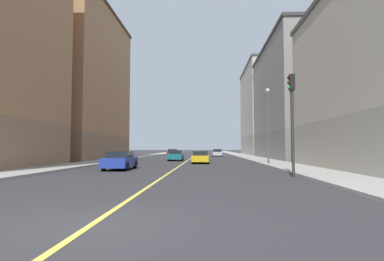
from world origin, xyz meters
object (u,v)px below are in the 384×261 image
at_px(building_left_mid, 296,101).
at_px(car_teal, 176,155).
at_px(street_lamp_left_near, 268,118).
at_px(traffic_light_left_near, 292,110).
at_px(building_right_midblock, 82,84).
at_px(building_left_far, 266,111).
at_px(car_yellow, 201,157).
at_px(car_maroon, 173,152).
at_px(car_blue, 120,161).
at_px(car_silver, 217,153).

xyz_separation_m(building_left_mid, car_teal, (-16.83, -6.08, -7.68)).
bearing_deg(street_lamp_left_near, traffic_light_left_near, -94.88).
height_order(building_right_midblock, traffic_light_left_near, building_right_midblock).
relative_size(building_left_far, car_teal, 4.78).
bearing_deg(building_left_mid, street_lamp_left_near, -114.52).
xyz_separation_m(traffic_light_left_near, car_yellow, (-5.44, 14.98, -3.12)).
xyz_separation_m(building_left_far, car_maroon, (-19.82, -5.25, -9.01)).
relative_size(traffic_light_left_near, car_teal, 1.32).
xyz_separation_m(car_blue, car_silver, (8.41, 35.10, -0.02)).
bearing_deg(car_teal, car_silver, 72.85).
bearing_deg(car_teal, traffic_light_left_near, -67.82).
relative_size(car_blue, car_yellow, 0.96).
distance_m(street_lamp_left_near, car_silver, 29.05).
xyz_separation_m(traffic_light_left_near, car_maroon, (-11.71, 44.83, -3.09)).
height_order(street_lamp_left_near, car_teal, street_lamp_left_near).
relative_size(building_left_far, building_right_midblock, 0.99).
bearing_deg(car_maroon, car_yellow, -78.15).
xyz_separation_m(building_right_midblock, car_blue, (11.27, -19.46, -9.90)).
distance_m(building_left_far, car_yellow, 38.69).
bearing_deg(car_maroon, car_silver, -26.29).
bearing_deg(car_yellow, car_blue, -121.07).
bearing_deg(building_left_far, car_yellow, -111.12).
height_order(street_lamp_left_near, car_silver, street_lamp_left_near).
distance_m(street_lamp_left_near, car_yellow, 8.12).
relative_size(building_left_far, car_maroon, 4.89).
relative_size(car_silver, car_maroon, 0.93).
height_order(traffic_light_left_near, car_blue, traffic_light_left_near).
bearing_deg(car_teal, car_yellow, -62.93).
bearing_deg(traffic_light_left_near, car_maroon, 104.64).
distance_m(car_teal, car_yellow, 7.20).
relative_size(building_right_midblock, car_maroon, 4.94).
xyz_separation_m(building_left_far, street_lamp_left_near, (-7.10, -38.17, -5.20)).
distance_m(car_teal, car_blue, 16.24).
bearing_deg(building_right_midblock, car_yellow, -29.93).
bearing_deg(traffic_light_left_near, building_right_midblock, 132.23).
bearing_deg(car_maroon, building_left_far, 14.84).
distance_m(car_blue, car_maroon, 39.48).
relative_size(building_left_mid, car_teal, 5.13).
relative_size(building_left_far, car_silver, 5.27).
bearing_deg(building_right_midblock, street_lamp_left_near, -28.73).
xyz_separation_m(building_left_mid, street_lamp_left_near, (-7.10, -15.56, -3.86)).
bearing_deg(building_left_far, car_silver, -138.68).
xyz_separation_m(building_right_midblock, traffic_light_left_near, (22.52, -24.81, -6.83)).
height_order(car_teal, car_silver, car_silver).
xyz_separation_m(building_left_far, car_yellow, (-13.56, -35.10, -9.04)).
xyz_separation_m(street_lamp_left_near, car_silver, (-3.86, 28.53, -3.81)).
relative_size(building_left_mid, traffic_light_left_near, 3.90).
bearing_deg(car_silver, traffic_light_left_near, -85.98).
xyz_separation_m(car_teal, car_blue, (-2.53, -16.04, 0.02)).
relative_size(car_yellow, car_maroon, 1.05).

